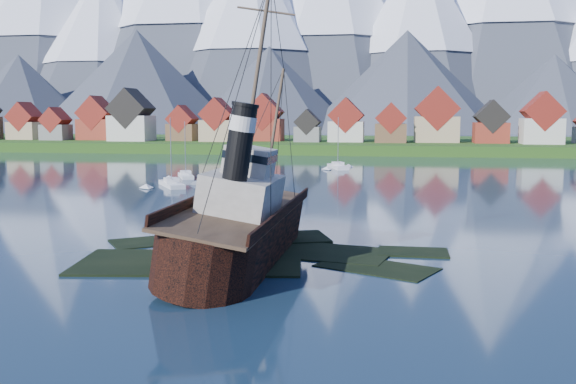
% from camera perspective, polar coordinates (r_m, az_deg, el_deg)
% --- Properties ---
extents(ground, '(1400.00, 1400.00, 0.00)m').
position_cam_1_polar(ground, '(53.90, -5.02, -5.98)').
color(ground, '#16293E').
rests_on(ground, ground).
extents(shoal, '(31.71, 21.24, 1.14)m').
position_cam_1_polar(shoal, '(55.62, -2.68, -5.92)').
color(shoal, black).
rests_on(shoal, ground).
extents(shore_bank, '(600.00, 80.00, 3.20)m').
position_cam_1_polar(shore_bank, '(221.56, 6.01, 3.88)').
color(shore_bank, '#153F12').
rests_on(shore_bank, ground).
extents(seawall, '(600.00, 2.50, 2.00)m').
position_cam_1_polar(seawall, '(183.71, 5.29, 3.24)').
color(seawall, '#3F3D38').
rests_on(seawall, ground).
extents(town, '(250.96, 16.69, 17.30)m').
position_cam_1_polar(town, '(208.26, -3.45, 6.18)').
color(town, maroon).
rests_on(town, ground).
extents(mountains, '(965.00, 340.00, 205.00)m').
position_cam_1_polar(mountains, '(537.85, 8.12, 15.24)').
color(mountains, '#2D333D').
rests_on(mountains, ground).
extents(tugboat_wreck, '(6.90, 29.75, 23.57)m').
position_cam_1_polar(tugboat_wreck, '(54.19, -4.24, -2.70)').
color(tugboat_wreck, black).
rests_on(tugboat_wreck, ground).
extents(sailboat_a, '(7.19, 9.54, 11.87)m').
position_cam_1_polar(sailboat_a, '(107.92, -10.31, 0.63)').
color(sailboat_a, white).
rests_on(sailboat_a, ground).
extents(sailboat_c, '(5.51, 8.63, 10.99)m').
position_cam_1_polar(sailboat_c, '(122.24, -9.08, 1.39)').
color(sailboat_c, white).
rests_on(sailboat_c, ground).
extents(sailboat_e, '(5.67, 10.35, 11.69)m').
position_cam_1_polar(sailboat_e, '(141.23, 4.45, 2.21)').
color(sailboat_e, white).
rests_on(sailboat_e, ground).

